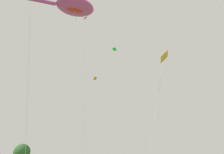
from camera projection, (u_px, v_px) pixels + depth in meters
The scene contains 6 objects.
big_show_kite at pixel (72, 6), 20.62m from camera, with size 9.15×8.09×17.84m.
small_kite_box_yellow at pixel (164, 59), 19.62m from camera, with size 5.13×1.40×12.48m.
small_kite_streamer_purple at pixel (93, 87), 36.18m from camera, with size 1.27×3.70×17.13m.
small_kite_triangle_green at pixel (115, 52), 24.85m from camera, with size 1.44×0.88×15.65m.
small_kite_delta_white at pixel (85, 24), 26.62m from camera, with size 1.77×0.86×20.76m.
tree_oak_left at pixel (22, 152), 57.19m from camera, with size 4.82×4.82×7.47m.
Camera 1 is at (-8.63, -0.84, 1.82)m, focal length 30.77 mm.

